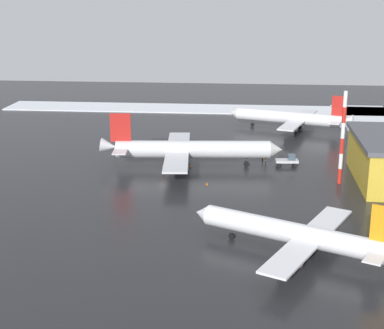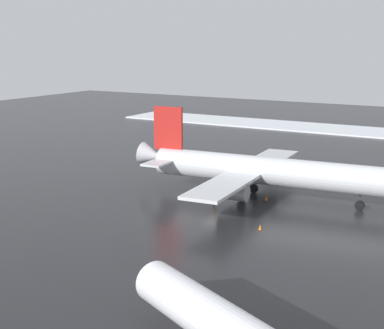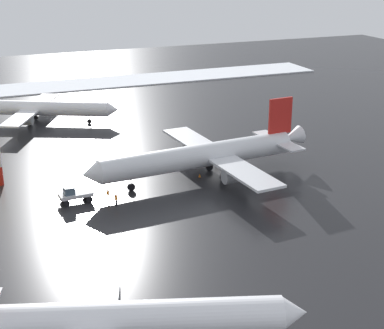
{
  "view_description": "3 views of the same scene",
  "coord_description": "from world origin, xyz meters",
  "px_view_note": "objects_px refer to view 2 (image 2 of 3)",
  "views": [
    {
      "loc": [
        -109.5,
        -15.51,
        34.56
      ],
      "look_at": [
        -1.62,
        -5.56,
        2.61
      ],
      "focal_mm": 55.0,
      "sensor_mm": 36.0,
      "label": 1
    },
    {
      "loc": [
        -61.37,
        -32.65,
        19.93
      ],
      "look_at": [
        0.08,
        3.22,
        4.7
      ],
      "focal_mm": 55.0,
      "sensor_mm": 36.0,
      "label": 2
    },
    {
      "loc": [
        83.44,
        -37.08,
        33.08
      ],
      "look_at": [
        7.4,
        -6.78,
        3.1
      ],
      "focal_mm": 55.0,
      "sensor_mm": 36.0,
      "label": 3
    }
  ],
  "objects_px": {
    "traffic_cone_near_nose": "(260,227)",
    "traffic_cone_mid_line": "(266,198)",
    "airplane_foreground_jet": "(265,171)",
    "ground_crew_mid_apron": "(214,196)"
  },
  "relations": [
    {
      "from": "traffic_cone_near_nose",
      "to": "traffic_cone_mid_line",
      "type": "bearing_deg",
      "value": 20.06
    },
    {
      "from": "airplane_foreground_jet",
      "to": "traffic_cone_mid_line",
      "type": "bearing_deg",
      "value": -46.2
    },
    {
      "from": "airplane_foreground_jet",
      "to": "traffic_cone_near_nose",
      "type": "distance_m",
      "value": 12.98
    },
    {
      "from": "ground_crew_mid_apron",
      "to": "traffic_cone_near_nose",
      "type": "distance_m",
      "value": 11.14
    },
    {
      "from": "airplane_foreground_jet",
      "to": "ground_crew_mid_apron",
      "type": "relative_size",
      "value": 21.85
    },
    {
      "from": "ground_crew_mid_apron",
      "to": "traffic_cone_near_nose",
      "type": "bearing_deg",
      "value": 165.97
    },
    {
      "from": "traffic_cone_near_nose",
      "to": "traffic_cone_mid_line",
      "type": "distance_m",
      "value": 11.96
    },
    {
      "from": "ground_crew_mid_apron",
      "to": "traffic_cone_mid_line",
      "type": "distance_m",
      "value": 6.89
    },
    {
      "from": "airplane_foreground_jet",
      "to": "ground_crew_mid_apron",
      "type": "distance_m",
      "value": 7.35
    },
    {
      "from": "airplane_foreground_jet",
      "to": "ground_crew_mid_apron",
      "type": "height_order",
      "value": "airplane_foreground_jet"
    }
  ]
}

